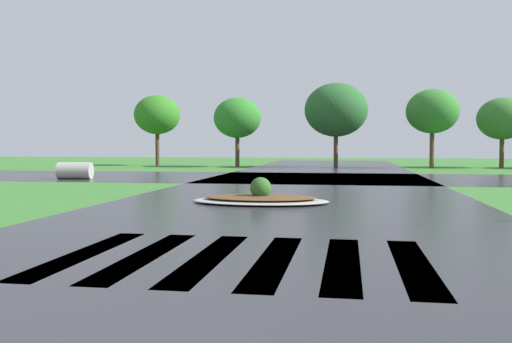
{
  "coord_description": "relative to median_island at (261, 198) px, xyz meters",
  "views": [
    {
      "loc": [
        1.42,
        -2.45,
        1.55
      ],
      "look_at": [
        -1.04,
        12.29,
        0.81
      ],
      "focal_mm": 39.11,
      "sensor_mm": 36.0,
      "label": 1
    }
  ],
  "objects": [
    {
      "name": "asphalt_roadway",
      "position": [
        0.85,
        -1.94,
        -0.12
      ],
      "size": [
        9.82,
        80.0,
        0.01
      ],
      "primitive_type": "cube",
      "color": "#2B2B30",
      "rests_on": "ground"
    },
    {
      "name": "asphalt_cross_road",
      "position": [
        0.85,
        11.07,
        -0.12
      ],
      "size": [
        90.0,
        8.84,
        0.01
      ],
      "primitive_type": "cube",
      "color": "#2B2B30",
      "rests_on": "ground"
    },
    {
      "name": "crosswalk_stripes",
      "position": [
        0.85,
        -7.07,
        -0.12
      ],
      "size": [
        4.95,
        3.51,
        0.01
      ],
      "color": "white",
      "rests_on": "ground"
    },
    {
      "name": "median_island",
      "position": [
        0.0,
        0.0,
        0.0
      ],
      "size": [
        3.59,
        2.15,
        0.68
      ],
      "color": "#9E9B93",
      "rests_on": "ground"
    },
    {
      "name": "drainage_pipe_stack",
      "position": [
        -9.6,
        8.41,
        0.25
      ],
      "size": [
        1.54,
        0.93,
        0.75
      ],
      "color": "#9E9B93",
      "rests_on": "ground"
    },
    {
      "name": "background_treeline",
      "position": [
        3.68,
        22.95,
        3.44
      ],
      "size": [
        32.66,
        4.91,
        5.54
      ],
      "color": "#4C3823",
      "rests_on": "ground"
    }
  ]
}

